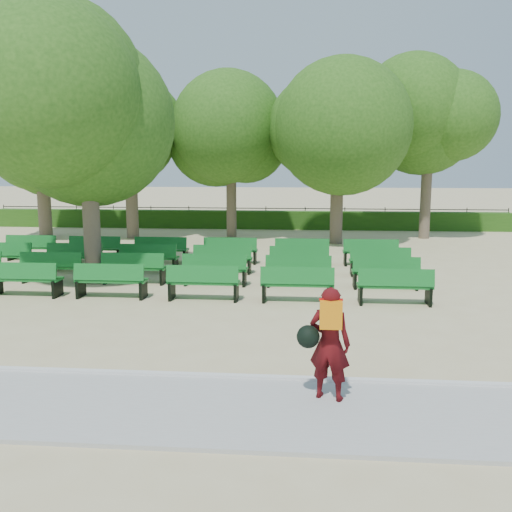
{
  "coord_description": "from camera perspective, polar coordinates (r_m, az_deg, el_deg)",
  "views": [
    {
      "loc": [
        3.02,
        -14.63,
        3.38
      ],
      "look_at": [
        1.83,
        -1.0,
        1.1
      ],
      "focal_mm": 40.0,
      "sensor_mm": 36.0,
      "label": 1
    }
  ],
  "objects": [
    {
      "name": "ground",
      "position": [
        15.32,
        -6.53,
        -3.35
      ],
      "size": [
        120.0,
        120.0,
        0.0
      ],
      "primitive_type": "plane",
      "color": "tan"
    },
    {
      "name": "paving",
      "position": [
        8.52,
        -16.75,
        -14.12
      ],
      "size": [
        30.0,
        2.2,
        0.06
      ],
      "primitive_type": "cube",
      "color": "#A7A8A3",
      "rests_on": "ground"
    },
    {
      "name": "curb",
      "position": [
        9.51,
        -14.17,
        -11.34
      ],
      "size": [
        30.0,
        0.12,
        0.1
      ],
      "primitive_type": "cube",
      "color": "silver",
      "rests_on": "ground"
    },
    {
      "name": "hedge",
      "position": [
        28.94,
        -1.04,
        3.65
      ],
      "size": [
        26.0,
        0.7,
        0.9
      ],
      "primitive_type": "cube",
      "color": "#275415",
      "rests_on": "ground"
    },
    {
      "name": "fence",
      "position": [
        29.38,
        -0.96,
        2.86
      ],
      "size": [
        26.0,
        0.1,
        1.02
      ],
      "primitive_type": null,
      "color": "black",
      "rests_on": "ground"
    },
    {
      "name": "tree_line",
      "position": [
        25.04,
        -1.99,
        1.7
      ],
      "size": [
        21.8,
        6.8,
        7.04
      ],
      "primitive_type": null,
      "color": "#32611A",
      "rests_on": "ground"
    },
    {
      "name": "bench_array",
      "position": [
        16.82,
        -7.5,
        -1.9
      ],
      "size": [
        1.79,
        0.62,
        1.11
      ],
      "rotation": [
        0.0,
        0.0,
        0.04
      ],
      "color": "#126A22",
      "rests_on": "ground"
    },
    {
      "name": "tree_among",
      "position": [
        16.42,
        -16.63,
        13.89
      ],
      "size": [
        5.01,
        5.01,
        7.03
      ],
      "color": "brown",
      "rests_on": "ground"
    },
    {
      "name": "person",
      "position": [
        8.09,
        7.21,
        -8.51
      ],
      "size": [
        0.8,
        0.55,
        1.61
      ],
      "rotation": [
        0.0,
        0.0,
        2.83
      ],
      "color": "#480A0D",
      "rests_on": "ground"
    }
  ]
}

